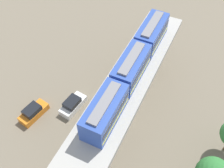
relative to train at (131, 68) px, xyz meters
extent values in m
plane|color=#706654|center=(0.00, 0.64, -8.38)|extent=(120.00, 120.00, 0.00)
cylinder|color=#A8A59E|center=(0.00, -8.74, -5.36)|extent=(1.90, 1.90, 6.05)
cylinder|color=#A8A59E|center=(0.00, 0.64, -5.36)|extent=(1.90, 1.90, 6.05)
cylinder|color=#A8A59E|center=(0.00, 10.01, -5.36)|extent=(1.90, 1.90, 6.05)
cube|color=#A8A59E|center=(0.00, 0.64, -1.93)|extent=(5.20, 28.85, 0.80)
cube|color=#2D4CA5|center=(0.00, -6.95, -0.03)|extent=(2.60, 6.60, 3.00)
cube|color=black|center=(0.00, -6.95, 0.22)|extent=(2.64, 6.07, 0.70)
cube|color=yellow|center=(0.00, -6.95, -0.78)|extent=(2.64, 6.34, 0.24)
cube|color=slate|center=(0.00, -6.95, 1.59)|extent=(1.10, 5.61, 0.24)
cube|color=#2D4CA5|center=(0.00, 0.00, -0.03)|extent=(2.60, 6.60, 3.00)
cube|color=black|center=(0.00, 0.00, 0.22)|extent=(2.64, 6.07, 0.70)
cube|color=yellow|center=(0.00, 0.00, -0.78)|extent=(2.64, 6.34, 0.24)
cube|color=slate|center=(0.00, 0.00, 1.59)|extent=(1.10, 5.61, 0.24)
cube|color=#2D4CA5|center=(0.00, 6.95, -0.03)|extent=(2.60, 6.60, 3.00)
cube|color=black|center=(0.00, 6.95, 0.22)|extent=(2.64, 6.07, 0.70)
cube|color=yellow|center=(0.00, 6.95, -0.78)|extent=(2.64, 6.34, 0.24)
cube|color=slate|center=(0.00, 6.95, 1.59)|extent=(1.10, 5.61, 0.24)
cube|color=orange|center=(11.28, 6.62, -7.88)|extent=(2.54, 4.46, 1.00)
cube|color=black|center=(11.28, 6.77, -7.00)|extent=(2.04, 2.56, 0.76)
cube|color=white|center=(7.05, 3.16, -7.88)|extent=(2.33, 4.40, 1.00)
cube|color=black|center=(7.05, 3.31, -7.00)|extent=(1.92, 2.49, 0.76)
camera|label=1|loc=(-7.51, 20.96, 23.26)|focal=43.51mm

